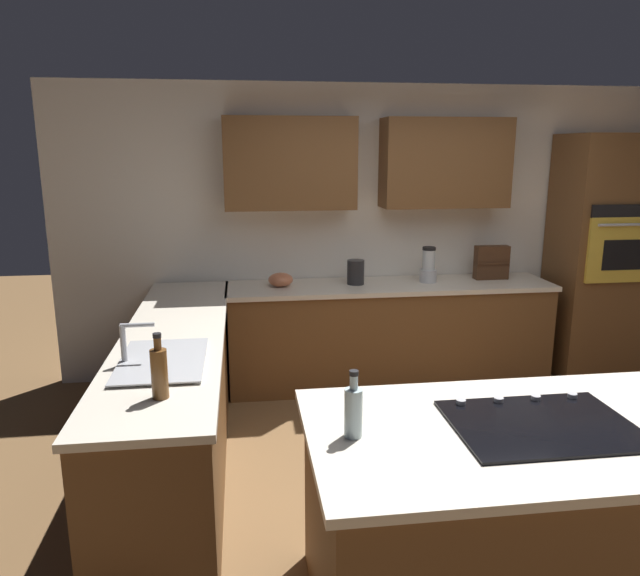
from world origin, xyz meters
The scene contains 17 objects.
ground_plane centered at (0.00, 0.00, 0.00)m, with size 14.00×14.00×0.00m, color brown.
wall_back centered at (0.07, -2.04, 1.47)m, with size 6.00×0.44×2.60m.
lower_cabinets_back centered at (0.10, -1.72, 0.43)m, with size 2.80×0.60×0.86m, color brown.
countertop_back centered at (0.10, -1.72, 0.88)m, with size 2.84×0.64×0.04m, color silver.
lower_cabinets_side centered at (1.82, -0.55, 0.43)m, with size 0.60×2.90×0.86m, color brown.
countertop_side centered at (1.82, -0.55, 0.88)m, with size 0.64×2.94×0.04m, color silver.
island_base centered at (0.14, 1.02, 0.43)m, with size 1.92×0.97×0.86m, color brown.
island_top centered at (0.14, 1.02, 0.88)m, with size 2.00×1.05×0.04m, color silver.
wall_oven centered at (-1.85, -1.72, 1.09)m, with size 0.80×0.66×2.17m.
sink_unit centered at (1.83, 0.02, 0.92)m, with size 0.46×0.70×0.23m.
cooktop centered at (0.14, 1.01, 0.91)m, with size 0.76×0.56×0.03m.
blender centered at (-0.25, -1.75, 1.03)m, with size 0.15×0.15×0.31m.
mixing_bowl centered at (1.05, -1.75, 0.96)m, with size 0.21×0.21×0.12m, color #CC724C.
spice_rack centered at (-0.85, -1.80, 1.05)m, with size 0.30×0.11×0.30m.
kettle centered at (0.40, -1.75, 1.01)m, with size 0.15×0.15×0.21m, color #262628.
dish_soap_bottle centered at (1.77, 0.50, 1.03)m, with size 0.08×0.08×0.32m.
oil_bottle centered at (0.94, 1.00, 1.01)m, with size 0.07×0.07×0.28m.
Camera 1 is at (1.37, 3.18, 2.04)m, focal length 33.27 mm.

